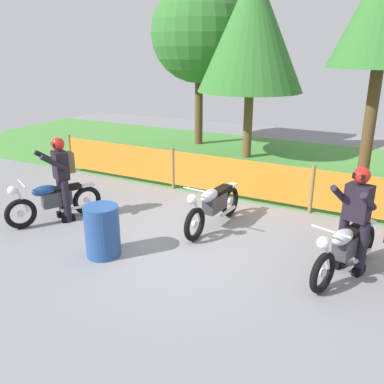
{
  "coord_description": "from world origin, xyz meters",
  "views": [
    {
      "loc": [
        3.28,
        -5.81,
        3.3
      ],
      "look_at": [
        0.05,
        0.23,
        0.9
      ],
      "focal_mm": 38.19,
      "sensor_mm": 36.0,
      "label": 1
    }
  ],
  "objects_px": {
    "rider_trailing": "(356,214)",
    "motorcycle_trailing": "(346,248)",
    "motorcycle_lead": "(213,205)",
    "rider_third": "(62,174)",
    "motorcycle_third": "(54,200)",
    "spare_drum": "(102,231)"
  },
  "relations": [
    {
      "from": "rider_trailing",
      "to": "motorcycle_trailing",
      "type": "bearing_deg",
      "value": 0.51
    },
    {
      "from": "motorcycle_third",
      "to": "rider_trailing",
      "type": "bearing_deg",
      "value": 125.52
    },
    {
      "from": "motorcycle_trailing",
      "to": "rider_trailing",
      "type": "relative_size",
      "value": 1.13
    },
    {
      "from": "rider_third",
      "to": "motorcycle_lead",
      "type": "bearing_deg",
      "value": 137.65
    },
    {
      "from": "motorcycle_lead",
      "to": "spare_drum",
      "type": "relative_size",
      "value": 2.28
    },
    {
      "from": "motorcycle_third",
      "to": "spare_drum",
      "type": "bearing_deg",
      "value": 97.17
    },
    {
      "from": "motorcycle_trailing",
      "to": "spare_drum",
      "type": "distance_m",
      "value": 3.87
    },
    {
      "from": "motorcycle_trailing",
      "to": "rider_third",
      "type": "bearing_deg",
      "value": -68.85
    },
    {
      "from": "motorcycle_lead",
      "to": "motorcycle_trailing",
      "type": "bearing_deg",
      "value": 79.55
    },
    {
      "from": "rider_trailing",
      "to": "motorcycle_third",
      "type": "bearing_deg",
      "value": -64.94
    },
    {
      "from": "motorcycle_lead",
      "to": "rider_third",
      "type": "relative_size",
      "value": 1.19
    },
    {
      "from": "motorcycle_trailing",
      "to": "rider_third",
      "type": "height_order",
      "value": "rider_third"
    },
    {
      "from": "motorcycle_lead",
      "to": "motorcycle_third",
      "type": "relative_size",
      "value": 1.15
    },
    {
      "from": "motorcycle_lead",
      "to": "rider_third",
      "type": "xyz_separation_m",
      "value": [
        -2.85,
        -1.03,
        0.49
      ]
    },
    {
      "from": "rider_third",
      "to": "spare_drum",
      "type": "relative_size",
      "value": 1.92
    },
    {
      "from": "motorcycle_lead",
      "to": "motorcycle_trailing",
      "type": "relative_size",
      "value": 1.05
    },
    {
      "from": "spare_drum",
      "to": "motorcycle_trailing",
      "type": "bearing_deg",
      "value": 18.36
    },
    {
      "from": "motorcycle_third",
      "to": "rider_third",
      "type": "relative_size",
      "value": 1.04
    },
    {
      "from": "motorcycle_trailing",
      "to": "rider_trailing",
      "type": "bearing_deg",
      "value": -179.49
    },
    {
      "from": "motorcycle_third",
      "to": "rider_third",
      "type": "distance_m",
      "value": 0.55
    },
    {
      "from": "rider_trailing",
      "to": "spare_drum",
      "type": "relative_size",
      "value": 1.92
    },
    {
      "from": "motorcycle_lead",
      "to": "motorcycle_trailing",
      "type": "xyz_separation_m",
      "value": [
        2.53,
        -0.67,
        -0.01
      ]
    }
  ]
}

